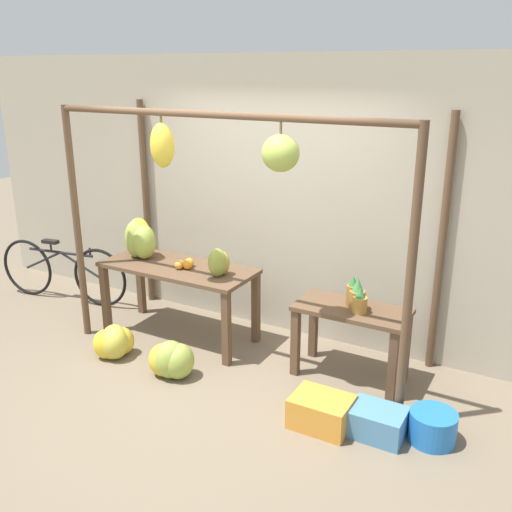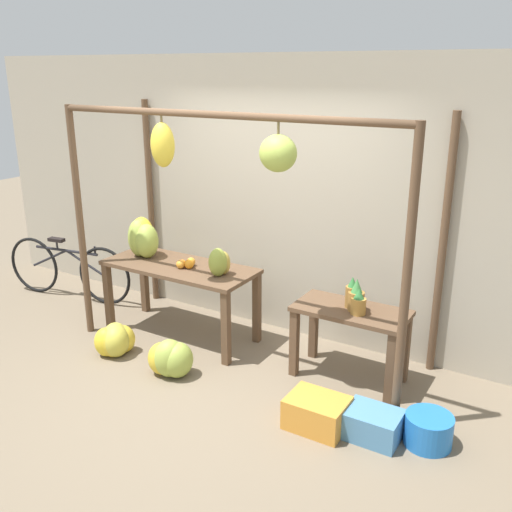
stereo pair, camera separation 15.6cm
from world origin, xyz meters
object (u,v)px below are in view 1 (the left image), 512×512
at_px(banana_pile_on_table, 140,239).
at_px(fruit_crate_white, 321,412).
at_px(pineapple_cluster, 357,297).
at_px(papaya_pile, 219,263).
at_px(parked_bicycle, 63,271).
at_px(fruit_crate_purple, 377,422).
at_px(banana_pile_ground_left, 114,342).
at_px(blue_bucket, 433,427).
at_px(banana_pile_ground_right, 172,360).
at_px(orange_pile, 184,264).

xyz_separation_m(banana_pile_on_table, fruit_crate_white, (2.40, -0.77, -0.84)).
bearing_deg(pineapple_cluster, papaya_pile, -175.83).
bearing_deg(fruit_crate_white, pineapple_cluster, 92.79).
bearing_deg(parked_bicycle, fruit_crate_white, -12.92).
distance_m(pineapple_cluster, fruit_crate_purple, 1.08).
height_order(banana_pile_ground_left, fruit_crate_white, banana_pile_ground_left).
bearing_deg(fruit_crate_white, parked_bicycle, 167.08).
bearing_deg(pineapple_cluster, parked_bicycle, 179.33).
relative_size(banana_pile_ground_left, blue_bucket, 1.19).
bearing_deg(banana_pile_ground_left, papaya_pile, 38.88).
bearing_deg(banana_pile_ground_right, banana_pile_ground_left, 177.96).
xyz_separation_m(banana_pile_ground_right, papaya_pile, (0.09, 0.67, 0.74)).
height_order(pineapple_cluster, parked_bicycle, pineapple_cluster).
height_order(fruit_crate_white, papaya_pile, papaya_pile).
relative_size(banana_pile_on_table, banana_pile_ground_left, 1.02).
xyz_separation_m(banana_pile_on_table, banana_pile_ground_right, (0.93, -0.74, -0.80)).
bearing_deg(parked_bicycle, pineapple_cluster, -0.67).
bearing_deg(banana_pile_ground_right, fruit_crate_purple, 1.86).
bearing_deg(orange_pile, blue_bucket, -10.66).
height_order(orange_pile, parked_bicycle, orange_pile).
relative_size(parked_bicycle, papaya_pile, 6.20).
bearing_deg(pineapple_cluster, fruit_crate_purple, -57.21).
relative_size(banana_pile_on_table, fruit_crate_purple, 1.04).
xyz_separation_m(blue_bucket, fruit_crate_purple, (-0.38, -0.13, -0.01)).
height_order(orange_pile, fruit_crate_purple, orange_pile).
bearing_deg(fruit_crate_purple, banana_pile_ground_left, -179.20).
height_order(pineapple_cluster, blue_bucket, pineapple_cluster).
xyz_separation_m(pineapple_cluster, banana_pile_ground_right, (-1.43, -0.77, -0.63)).
bearing_deg(banana_pile_ground_left, orange_pile, 59.86).
bearing_deg(orange_pile, papaya_pile, -1.43).
relative_size(papaya_pile, fruit_crate_purple, 0.67).
height_order(pineapple_cluster, banana_pile_ground_right, pineapple_cluster).
xyz_separation_m(banana_pile_ground_left, papaya_pile, (0.80, 0.65, 0.75)).
relative_size(orange_pile, banana_pile_ground_left, 0.48).
bearing_deg(blue_bucket, orange_pile, 169.34).
relative_size(fruit_crate_white, blue_bucket, 1.30).
distance_m(banana_pile_ground_left, blue_bucket, 2.98).
bearing_deg(banana_pile_ground_right, banana_pile_on_table, 141.31).
xyz_separation_m(fruit_crate_white, parked_bicycle, (-3.69, 0.85, 0.24)).
xyz_separation_m(blue_bucket, papaya_pile, (-2.18, 0.48, 0.78)).
bearing_deg(fruit_crate_white, orange_pile, 158.28).
relative_size(orange_pile, parked_bicycle, 0.12).
xyz_separation_m(banana_pile_on_table, banana_pile_ground_left, (0.22, -0.72, -0.82)).
xyz_separation_m(blue_bucket, parked_bicycle, (-4.49, 0.62, 0.25)).
xyz_separation_m(pineapple_cluster, parked_bicycle, (-3.65, 0.04, -0.42)).
xyz_separation_m(banana_pile_ground_left, parked_bicycle, (-1.51, 0.79, 0.21)).
height_order(orange_pile, pineapple_cluster, pineapple_cluster).
bearing_deg(fruit_crate_white, banana_pile_on_table, 162.09).
bearing_deg(fruit_crate_purple, papaya_pile, 161.18).
xyz_separation_m(banana_pile_on_table, pineapple_cluster, (2.36, 0.03, -0.18)).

